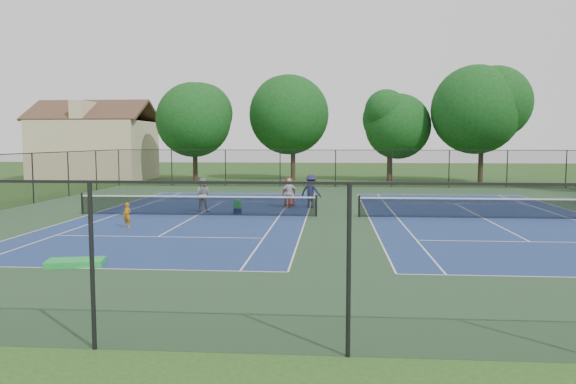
# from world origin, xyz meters

# --- Properties ---
(ground) EXTENTS (140.00, 140.00, 0.00)m
(ground) POSITION_xyz_m (0.00, 0.00, 0.00)
(ground) COLOR #234716
(ground) RESTS_ON ground
(court_pad) EXTENTS (36.00, 36.00, 0.01)m
(court_pad) POSITION_xyz_m (0.00, 0.00, 0.00)
(court_pad) COLOR #294A2B
(court_pad) RESTS_ON ground
(tennis_court_left) EXTENTS (12.00, 23.83, 1.07)m
(tennis_court_left) POSITION_xyz_m (-7.00, 0.00, 0.10)
(tennis_court_left) COLOR navy
(tennis_court_left) RESTS_ON ground
(tennis_court_right) EXTENTS (12.00, 23.83, 1.07)m
(tennis_court_right) POSITION_xyz_m (7.00, 0.00, 0.10)
(tennis_court_right) COLOR navy
(tennis_court_right) RESTS_ON ground
(perimeter_fence) EXTENTS (36.08, 36.08, 3.02)m
(perimeter_fence) POSITION_xyz_m (0.00, 0.00, 1.60)
(perimeter_fence) COLOR black
(perimeter_fence) RESTS_ON ground
(tree_back_a) EXTENTS (6.80, 6.80, 9.15)m
(tree_back_a) POSITION_xyz_m (-13.00, 24.00, 6.04)
(tree_back_a) COLOR #2D2116
(tree_back_a) RESTS_ON ground
(tree_back_b) EXTENTS (7.60, 7.60, 10.03)m
(tree_back_b) POSITION_xyz_m (-4.00, 26.00, 6.60)
(tree_back_b) COLOR #2D2116
(tree_back_b) RESTS_ON ground
(tree_back_c) EXTENTS (6.00, 6.00, 8.40)m
(tree_back_c) POSITION_xyz_m (5.00, 25.00, 5.48)
(tree_back_c) COLOR #2D2116
(tree_back_c) RESTS_ON ground
(tree_back_d) EXTENTS (7.80, 7.80, 10.37)m
(tree_back_d) POSITION_xyz_m (13.00, 24.00, 6.82)
(tree_back_d) COLOR #2D2116
(tree_back_d) RESTS_ON ground
(clapboard_house) EXTENTS (10.80, 8.10, 7.65)m
(clapboard_house) POSITION_xyz_m (-23.00, 25.00, 3.09)
(clapboard_house) COLOR tan
(clapboard_house) RESTS_ON ground
(child_player) EXTENTS (0.46, 0.39, 1.08)m
(child_player) POSITION_xyz_m (-9.04, -4.20, 0.54)
(child_player) COLOR orange
(child_player) RESTS_ON ground
(instructor) EXTENTS (0.87, 0.68, 1.79)m
(instructor) POSITION_xyz_m (-7.06, 1.34, 0.89)
(instructor) COLOR #949396
(instructor) RESTS_ON ground
(bystander_a) EXTENTS (1.05, 0.73, 1.65)m
(bystander_a) POSITION_xyz_m (-2.65, 3.54, 0.83)
(bystander_a) COLOR silver
(bystander_a) RESTS_ON ground
(bystander_b) EXTENTS (1.38, 1.12, 1.85)m
(bystander_b) POSITION_xyz_m (-1.45, 3.73, 0.93)
(bystander_b) COLOR #1C1B3B
(bystander_b) RESTS_ON ground
(bystander_c) EXTENTS (0.97, 0.83, 1.69)m
(bystander_c) POSITION_xyz_m (-2.68, 3.67, 0.84)
(bystander_c) COLOR maroon
(bystander_c) RESTS_ON ground
(ball_crate) EXTENTS (0.41, 0.34, 0.29)m
(ball_crate) POSITION_xyz_m (-5.08, 0.67, 0.15)
(ball_crate) COLOR navy
(ball_crate) RESTS_ON ground
(ball_hopper) EXTENTS (0.37, 0.32, 0.43)m
(ball_hopper) POSITION_xyz_m (-5.08, 0.67, 0.51)
(ball_hopper) COLOR green
(ball_hopper) RESTS_ON ball_crate
(green_tarp) EXTENTS (1.78, 1.20, 0.18)m
(green_tarp) POSITION_xyz_m (-7.90, -11.52, 0.10)
(green_tarp) COLOR green
(green_tarp) RESTS_ON ground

